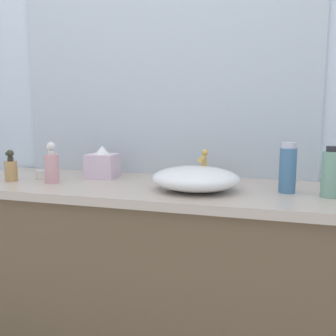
# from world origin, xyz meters

# --- Properties ---
(bathroom_wall_rear) EXTENTS (6.00, 0.06, 2.60)m
(bathroom_wall_rear) POSITION_xyz_m (0.00, 0.73, 1.30)
(bathroom_wall_rear) COLOR silver
(bathroom_wall_rear) RESTS_ON ground
(vanity_counter) EXTENTS (1.75, 0.58, 0.87)m
(vanity_counter) POSITION_xyz_m (-0.02, 0.40, 0.43)
(vanity_counter) COLOR brown
(vanity_counter) RESTS_ON ground
(wall_mirror_panel) EXTENTS (1.51, 0.01, 1.07)m
(wall_mirror_panel) POSITION_xyz_m (-0.02, 0.69, 1.40)
(wall_mirror_panel) COLOR #B2BCC6
(wall_mirror_panel) RESTS_ON vanity_counter
(sink_basin) EXTENTS (0.36, 0.32, 0.10)m
(sink_basin) POSITION_xyz_m (0.23, 0.34, 0.91)
(sink_basin) COLOR white
(sink_basin) RESTS_ON vanity_counter
(faucet) EXTENTS (0.03, 0.12, 0.15)m
(faucet) POSITION_xyz_m (0.23, 0.51, 0.95)
(faucet) COLOR gold
(faucet) RESTS_ON vanity_counter
(soap_dispenser) EXTENTS (0.06, 0.06, 0.14)m
(soap_dispenser) POSITION_xyz_m (-0.62, 0.30, 0.92)
(soap_dispenser) COLOR tan
(soap_dispenser) RESTS_ON vanity_counter
(lotion_bottle) EXTENTS (0.06, 0.06, 0.19)m
(lotion_bottle) POSITION_xyz_m (0.73, 0.35, 0.95)
(lotion_bottle) COLOR #72A087
(lotion_bottle) RESTS_ON vanity_counter
(perfume_bottle) EXTENTS (0.06, 0.06, 0.18)m
(perfume_bottle) POSITION_xyz_m (-0.42, 0.32, 0.94)
(perfume_bottle) COLOR #D1989B
(perfume_bottle) RESTS_ON vanity_counter
(spray_can) EXTENTS (0.06, 0.06, 0.20)m
(spray_can) POSITION_xyz_m (0.59, 0.40, 0.96)
(spray_can) COLOR teal
(spray_can) RESTS_ON vanity_counter
(tissue_box) EXTENTS (0.14, 0.14, 0.16)m
(tissue_box) POSITION_xyz_m (-0.26, 0.51, 0.93)
(tissue_box) COLOR silver
(tissue_box) RESTS_ON vanity_counter
(candle_jar) EXTENTS (0.06, 0.06, 0.04)m
(candle_jar) POSITION_xyz_m (-0.52, 0.39, 0.89)
(candle_jar) COLOR silver
(candle_jar) RESTS_ON vanity_counter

